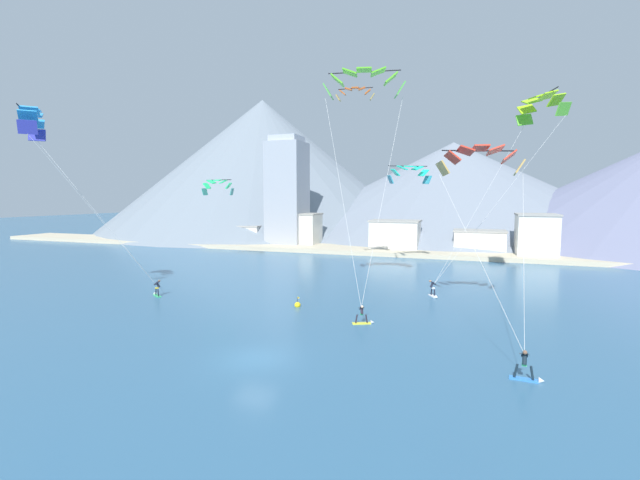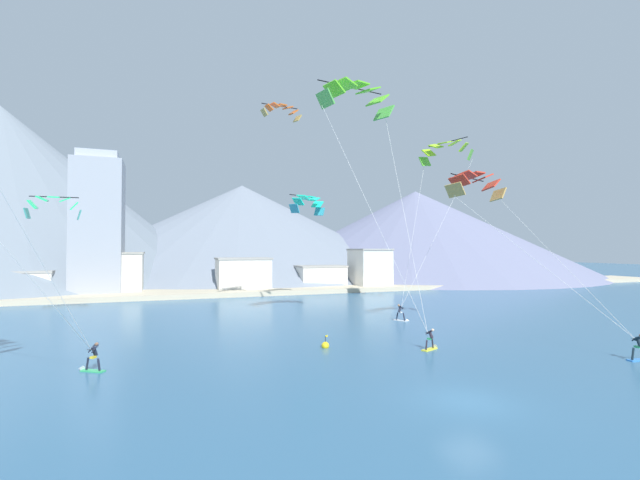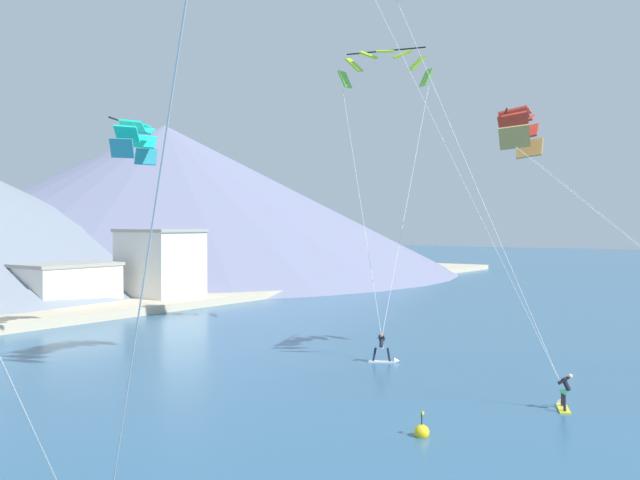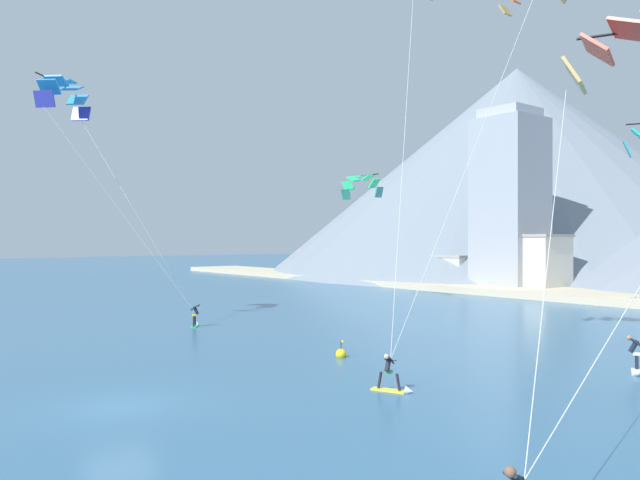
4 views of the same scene
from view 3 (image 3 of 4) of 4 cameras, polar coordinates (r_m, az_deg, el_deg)
The scene contains 9 objects.
kitesurfer_near_trail at distance 32.25m, azimuth 18.90°, elevation -11.90°, with size 1.76×1.05×1.61m.
kitesurfer_far_left at distance 40.42m, azimuth 5.24°, elevation -8.98°, with size 1.14×1.73×1.75m.
parafoil_kite_mid_center at distance 40.97m, azimuth 15.70°, elevation 8.60°, with size 6.74×13.91×12.62m.
parafoil_kite_far_left at distance 51.83m, azimuth 5.25°, elevation 13.77°, with size 11.73×8.35×18.79m.
parafoil_kite_distant_low_drift at distance 46.31m, azimuth -14.51°, elevation 7.99°, with size 5.71×4.51×2.48m.
race_marker_buoy at distance 27.15m, azimuth 8.14°, elevation -14.97°, with size 0.56×0.56×1.02m.
shore_building_harbour_front at distance 68.31m, azimuth -19.60°, elevation -3.50°, with size 8.68×5.54×4.19m.
shore_building_promenade_mid at distance 71.12m, azimuth -12.66°, elevation -2.04°, with size 6.15×7.13×7.23m.
mountain_peak_west_ridge at distance 117.68m, azimuth -12.31°, elevation 3.26°, with size 93.23×93.23×23.56m.
Camera 3 is at (-25.57, 0.59, 7.78)m, focal length 40.00 mm.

